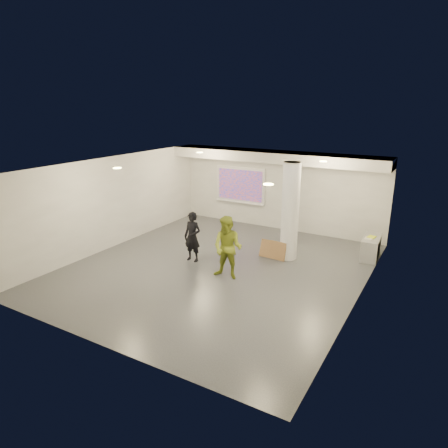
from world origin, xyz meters
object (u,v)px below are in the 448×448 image
Objects in this scene: credenza at (371,248)px; woman at (192,237)px; man at (228,248)px; column at (290,212)px; projection_screen at (240,185)px.

woman reaches higher than credenza.
man is at bearing -19.41° from woman.
man reaches higher than woman.
column reaches higher than credenza.
projection_screen is 1.81× the size of credenza.
woman is at bearing -81.49° from projection_screen.
column is at bearing 34.36° from woman.
credenza is at bearing -14.41° from projection_screen.
woman is (0.64, -4.31, -0.76)m from projection_screen.
woman is at bearing 155.63° from man.
credenza is at bearing 32.55° from woman.
column is 2.82m from credenza.
woman is (-4.68, -2.94, 0.43)m from credenza.
column is at bearing 62.94° from man.
woman is (-2.46, -1.65, -0.74)m from column.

